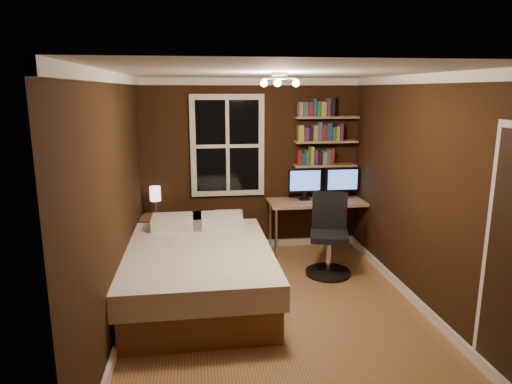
{
  "coord_description": "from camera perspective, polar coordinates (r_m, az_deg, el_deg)",
  "views": [
    {
      "loc": [
        -0.8,
        -4.47,
        2.34
      ],
      "look_at": [
        -0.15,
        0.45,
        1.22
      ],
      "focal_mm": 32.0,
      "sensor_mm": 36.0,
      "label": 1
    }
  ],
  "objects": [
    {
      "name": "floor",
      "position": [
        5.1,
        2.39,
        -14.61
      ],
      "size": [
        4.2,
        4.2,
        0.0
      ],
      "primitive_type": "plane",
      "color": "brown",
      "rests_on": "ground"
    },
    {
      "name": "wall_back",
      "position": [
        6.7,
        -0.59,
        3.32
      ],
      "size": [
        3.2,
        0.04,
        2.5
      ],
      "primitive_type": "cube",
      "color": "black",
      "rests_on": "ground"
    },
    {
      "name": "wall_left",
      "position": [
        4.67,
        -17.21,
        -1.39
      ],
      "size": [
        0.04,
        4.2,
        2.5
      ],
      "primitive_type": "cube",
      "color": "black",
      "rests_on": "ground"
    },
    {
      "name": "wall_right",
      "position": [
        5.18,
        20.23,
        -0.24
      ],
      "size": [
        0.04,
        4.2,
        2.5
      ],
      "primitive_type": "cube",
      "color": "black",
      "rests_on": "ground"
    },
    {
      "name": "ceiling",
      "position": [
        4.54,
        2.69,
        14.7
      ],
      "size": [
        3.2,
        4.2,
        0.02
      ],
      "primitive_type": "cube",
      "color": "white",
      "rests_on": "wall_back"
    },
    {
      "name": "window",
      "position": [
        6.59,
        -3.59,
        5.78
      ],
      "size": [
        1.06,
        0.06,
        1.46
      ],
      "primitive_type": "cube",
      "color": "white",
      "rests_on": "wall_back"
    },
    {
      "name": "ceiling_fixture",
      "position": [
        4.44,
        2.91,
        13.45
      ],
      "size": [
        0.44,
        0.44,
        0.18
      ],
      "primitive_type": null,
      "color": "beige",
      "rests_on": "ceiling"
    },
    {
      "name": "bookshelf_lower",
      "position": [
        6.8,
        8.62,
        3.32
      ],
      "size": [
        0.92,
        0.22,
        0.03
      ],
      "primitive_type": "cube",
      "color": "#A0724D",
      "rests_on": "wall_back"
    },
    {
      "name": "books_row_lower",
      "position": [
        6.78,
        8.66,
        4.4
      ],
      "size": [
        0.54,
        0.16,
        0.23
      ],
      "primitive_type": null,
      "color": "maroon",
      "rests_on": "bookshelf_lower"
    },
    {
      "name": "bookshelf_middle",
      "position": [
        6.75,
        8.72,
        6.25
      ],
      "size": [
        0.92,
        0.22,
        0.03
      ],
      "primitive_type": "cube",
      "color": "#A0724D",
      "rests_on": "wall_back"
    },
    {
      "name": "books_row_middle",
      "position": [
        6.74,
        8.76,
        7.35
      ],
      "size": [
        0.6,
        0.16,
        0.23
      ],
      "primitive_type": null,
      "color": "navy",
      "rests_on": "bookshelf_middle"
    },
    {
      "name": "bookshelf_upper",
      "position": [
        6.73,
        8.82,
        9.21
      ],
      "size": [
        0.92,
        0.22,
        0.03
      ],
      "primitive_type": "cube",
      "color": "#A0724D",
      "rests_on": "wall_back"
    },
    {
      "name": "books_row_upper",
      "position": [
        6.72,
        8.86,
        10.32
      ],
      "size": [
        0.48,
        0.16,
        0.23
      ],
      "primitive_type": null,
      "color": "#2A6336",
      "rests_on": "bookshelf_upper"
    },
    {
      "name": "bed",
      "position": [
        5.29,
        -7.12,
        -9.8
      ],
      "size": [
        1.63,
        2.24,
        0.76
      ],
      "rotation": [
        0.0,
        0.0,
        0.01
      ],
      "color": "brown",
      "rests_on": "ground"
    },
    {
      "name": "nightstand",
      "position": [
        6.66,
        -12.23,
        -5.49
      ],
      "size": [
        0.58,
        0.58,
        0.59
      ],
      "primitive_type": "cube",
      "rotation": [
        0.0,
        0.0,
        -0.27
      ],
      "color": "brown",
      "rests_on": "ground"
    },
    {
      "name": "bedside_lamp",
      "position": [
        6.53,
        -12.44,
        -1.21
      ],
      "size": [
        0.15,
        0.15,
        0.43
      ],
      "primitive_type": null,
      "color": "white",
      "rests_on": "nightstand"
    },
    {
      "name": "radiator",
      "position": [
        6.78,
        -3.4,
        -4.81
      ],
      "size": [
        0.4,
        0.14,
        0.61
      ],
      "primitive_type": "cube",
      "color": "silver",
      "rests_on": "ground"
    },
    {
      "name": "desk",
      "position": [
        6.71,
        8.5,
        -1.55
      ],
      "size": [
        1.62,
        0.61,
        0.77
      ],
      "color": "#A0724D",
      "rests_on": "ground"
    },
    {
      "name": "monitor_left",
      "position": [
        6.65,
        6.13,
        0.96
      ],
      "size": [
        0.5,
        0.12,
        0.46
      ],
      "primitive_type": null,
      "color": "black",
      "rests_on": "desk"
    },
    {
      "name": "monitor_right",
      "position": [
        6.8,
        10.73,
        1.07
      ],
      "size": [
        0.5,
        0.12,
        0.46
      ],
      "primitive_type": null,
      "color": "black",
      "rests_on": "desk"
    },
    {
      "name": "desk_lamp",
      "position": [
        6.71,
        14.61,
        0.64
      ],
      "size": [
        0.14,
        0.32,
        0.44
      ],
      "primitive_type": null,
      "color": "silver",
      "rests_on": "desk"
    },
    {
      "name": "office_chair",
      "position": [
        5.98,
        9.1,
        -6.35
      ],
      "size": [
        0.58,
        0.58,
        1.05
      ],
      "rotation": [
        0.0,
        0.0,
        -0.25
      ],
      "color": "black",
      "rests_on": "ground"
    }
  ]
}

